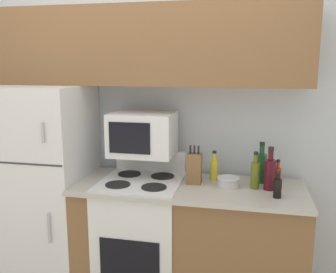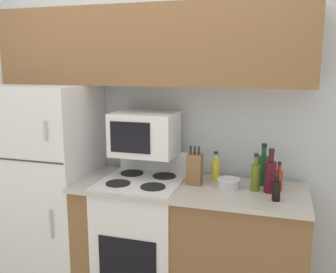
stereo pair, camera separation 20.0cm
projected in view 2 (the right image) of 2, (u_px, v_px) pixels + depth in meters
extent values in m
cube|color=silver|center=(158.00, 127.00, 3.05)|extent=(8.00, 0.05, 2.55)
cube|color=brown|center=(189.00, 248.00, 2.75)|extent=(1.63, 0.60, 0.91)
cube|color=#BCB7AD|center=(189.00, 188.00, 2.64)|extent=(1.63, 0.64, 0.03)
cube|color=white|center=(49.00, 186.00, 3.03)|extent=(0.72, 0.64, 1.63)
cube|color=#383838|center=(21.00, 160.00, 2.68)|extent=(0.70, 0.01, 0.01)
cylinder|color=#B7B7BC|center=(45.00, 131.00, 2.55)|extent=(0.02, 0.02, 0.14)
cylinder|color=#B7B7BC|center=(51.00, 224.00, 2.68)|extent=(0.02, 0.02, 0.22)
cube|color=brown|center=(149.00, 46.00, 2.74)|extent=(2.35, 0.34, 0.57)
cube|color=white|center=(143.00, 240.00, 2.83)|extent=(0.58, 0.60, 0.95)
cube|color=black|center=(127.00, 262.00, 2.55)|extent=(0.42, 0.01, 0.34)
cube|color=#2D2D2D|center=(142.00, 181.00, 2.74)|extent=(0.56, 0.58, 0.01)
cube|color=white|center=(154.00, 160.00, 3.00)|extent=(0.56, 0.06, 0.16)
cylinder|color=black|center=(118.00, 183.00, 2.66)|extent=(0.18, 0.18, 0.01)
cylinder|color=black|center=(153.00, 187.00, 2.58)|extent=(0.18, 0.18, 0.01)
cylinder|color=black|center=(132.00, 173.00, 2.90)|extent=(0.18, 0.18, 0.01)
cylinder|color=black|center=(164.00, 176.00, 2.83)|extent=(0.18, 0.18, 0.01)
cube|color=white|center=(145.00, 134.00, 2.80)|extent=(0.47, 0.35, 0.32)
cube|color=black|center=(130.00, 138.00, 2.65)|extent=(0.30, 0.01, 0.22)
cube|color=brown|center=(195.00, 169.00, 2.67)|extent=(0.10, 0.10, 0.22)
cylinder|color=black|center=(191.00, 150.00, 2.64)|extent=(0.01, 0.01, 0.06)
cylinder|color=black|center=(195.00, 150.00, 2.63)|extent=(0.01, 0.01, 0.06)
cylinder|color=black|center=(199.00, 150.00, 2.62)|extent=(0.01, 0.01, 0.06)
cylinder|color=silver|center=(228.00, 184.00, 2.59)|extent=(0.15, 0.15, 0.06)
torus|color=silver|center=(229.00, 179.00, 2.58)|extent=(0.16, 0.16, 0.01)
cylinder|color=#5B6619|center=(255.00, 178.00, 2.53)|extent=(0.06, 0.06, 0.18)
cylinder|color=#5B6619|center=(256.00, 161.00, 2.51)|extent=(0.03, 0.03, 0.06)
cylinder|color=black|center=(256.00, 155.00, 2.50)|extent=(0.03, 0.03, 0.02)
cylinder|color=#470F19|center=(270.00, 177.00, 2.49)|extent=(0.08, 0.08, 0.21)
cylinder|color=#470F19|center=(271.00, 157.00, 2.46)|extent=(0.03, 0.03, 0.07)
cylinder|color=black|center=(272.00, 151.00, 2.46)|extent=(0.04, 0.04, 0.02)
cylinder|color=#194C23|center=(263.00, 171.00, 2.65)|extent=(0.08, 0.08, 0.21)
cylinder|color=#194C23|center=(264.00, 152.00, 2.62)|extent=(0.03, 0.03, 0.07)
cylinder|color=black|center=(264.00, 145.00, 2.61)|extent=(0.04, 0.04, 0.02)
cylinder|color=black|center=(276.00, 191.00, 2.35)|extent=(0.05, 0.05, 0.13)
cylinder|color=black|center=(277.00, 178.00, 2.33)|extent=(0.02, 0.02, 0.04)
cylinder|color=black|center=(277.00, 174.00, 2.33)|extent=(0.03, 0.03, 0.01)
cylinder|color=gold|center=(216.00, 171.00, 2.74)|extent=(0.06, 0.06, 0.15)
cylinder|color=gold|center=(216.00, 157.00, 2.72)|extent=(0.03, 0.03, 0.05)
cylinder|color=black|center=(216.00, 153.00, 2.72)|extent=(0.03, 0.03, 0.02)
cylinder|color=red|center=(279.00, 180.00, 2.54)|extent=(0.05, 0.05, 0.14)
cylinder|color=red|center=(279.00, 167.00, 2.52)|extent=(0.02, 0.02, 0.04)
cylinder|color=black|center=(280.00, 163.00, 2.51)|extent=(0.02, 0.03, 0.02)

